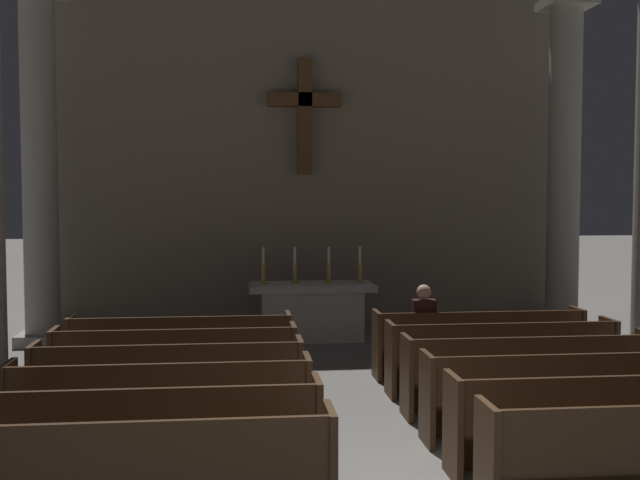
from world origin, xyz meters
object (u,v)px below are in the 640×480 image
object	(u,v)px
candlestick_outer_left	(263,272)
candlestick_inner_right	(329,271)
pew_right_row_2	(607,422)
pew_right_row_5	(502,357)
pew_right_row_6	(479,343)
column_right_third	(564,173)
pew_left_row_3	(161,407)
pew_left_row_5	(176,365)
pew_right_row_3	(564,395)
pew_left_row_1	(136,477)
pew_left_row_2	(150,437)
altar	(312,310)
column_left_third	(40,172)
pew_right_row_4	(530,374)
lone_worshipper	(422,328)
pew_left_row_6	(181,349)
candlestick_outer_right	(360,271)
candlestick_inner_left	(295,272)
pew_left_row_4	(169,383)

from	to	relation	value
candlestick_outer_left	candlestick_inner_right	distance (m)	1.15
pew_right_row_2	pew_right_row_5	size ratio (longest dim) A/B	1.00
pew_right_row_6	column_right_third	world-z (taller)	column_right_third
pew_left_row_3	pew_left_row_5	world-z (taller)	same
pew_right_row_3	column_right_third	world-z (taller)	column_right_third
pew_left_row_1	pew_right_row_3	world-z (taller)	same
pew_left_row_2	altar	size ratio (longest dim) A/B	1.35
pew_right_row_3	column_left_third	world-z (taller)	column_left_third
column_right_third	candlestick_outer_left	bearing A→B (deg)	-179.24
pew_right_row_4	altar	xyz separation A→B (m)	(-2.07, 4.89, 0.06)
pew_right_row_4	column_right_third	size ratio (longest dim) A/B	0.49
pew_left_row_1	pew_right_row_5	xyz separation A→B (m)	(4.14, 3.81, 0.00)
altar	lone_worshipper	size ratio (longest dim) A/B	1.67
pew_left_row_6	pew_left_row_1	bearing A→B (deg)	-90.00
pew_left_row_6	column_right_third	bearing A→B (deg)	24.61
pew_left_row_6	candlestick_outer_right	world-z (taller)	candlestick_outer_right
pew_right_row_2	pew_right_row_4	distance (m)	1.91
pew_left_row_3	lone_worshipper	xyz separation A→B (m)	(3.33, 2.90, 0.22)
pew_left_row_3	pew_right_row_4	world-z (taller)	same
altar	candlestick_inner_left	bearing A→B (deg)	180.00
pew_left_row_6	altar	distance (m)	3.63
candlestick_inner_right	pew_left_row_3	bearing A→B (deg)	-112.08
pew_left_row_5	pew_right_row_2	world-z (taller)	same
pew_right_row_2	column_right_third	distance (m)	7.73
pew_left_row_1	pew_right_row_5	size ratio (longest dim) A/B	1.00
candlestick_inner_left	candlestick_inner_right	size ratio (longest dim) A/B	1.00
pew_left_row_5	altar	world-z (taller)	altar
pew_left_row_2	pew_right_row_5	size ratio (longest dim) A/B	1.00
pew_right_row_3	altar	distance (m)	6.20
altar	lone_worshipper	xyz separation A→B (m)	(1.26, -2.95, 0.16)
pew_right_row_4	candlestick_outer_right	distance (m)	5.09
pew_left_row_6	candlestick_inner_right	xyz separation A→B (m)	(2.37, 2.99, 0.73)
pew_left_row_1	lone_worshipper	size ratio (longest dim) A/B	2.25
pew_right_row_5	candlestick_outer_left	size ratio (longest dim) A/B	4.65
pew_left_row_3	pew_right_row_2	world-z (taller)	same
pew_left_row_5	pew_left_row_6	distance (m)	0.95
pew_right_row_2	column_left_third	xyz separation A→B (m)	(-6.68, 6.87, 2.47)
pew_left_row_4	pew_left_row_2	bearing A→B (deg)	-90.00
candlestick_inner_right	candlestick_outer_right	distance (m)	0.55
candlestick_outer_right	pew_right_row_2	bearing A→B (deg)	-79.82
column_left_third	column_right_third	size ratio (longest dim) A/B	1.00
pew_right_row_3	candlestick_outer_left	distance (m)	6.57
lone_worshipper	pew_right_row_5	bearing A→B (deg)	-50.81
pew_right_row_4	candlestick_outer_right	bearing A→B (deg)	104.01
pew_left_row_3	candlestick_outer_right	distance (m)	6.57
pew_right_row_2	candlestick_inner_left	bearing A→B (deg)	109.22
pew_right_row_2	pew_left_row_6	bearing A→B (deg)	137.38
pew_right_row_3	pew_right_row_4	bearing A→B (deg)	90.00
candlestick_inner_left	lone_worshipper	xyz separation A→B (m)	(1.56, -2.95, -0.52)
pew_right_row_4	candlestick_inner_left	size ratio (longest dim) A/B	4.65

